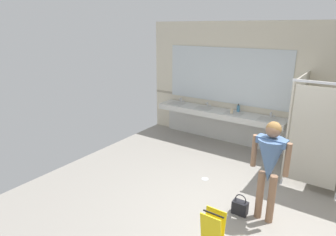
# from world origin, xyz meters

# --- Properties ---
(ground_plane) EXTENTS (7.65, 6.25, 0.10)m
(ground_plane) POSITION_xyz_m (0.00, 0.00, -0.05)
(ground_plane) COLOR gray
(wall_back) EXTENTS (7.65, 0.12, 2.99)m
(wall_back) POSITION_xyz_m (0.00, 2.89, 1.49)
(wall_back) COLOR beige
(wall_back) RESTS_ON ground_plane
(wall_back_tile_band) EXTENTS (7.65, 0.01, 0.06)m
(wall_back_tile_band) POSITION_xyz_m (0.00, 2.82, 1.05)
(wall_back_tile_band) COLOR #9E937F
(wall_back_tile_band) RESTS_ON wall_back
(vanity_counter) EXTENTS (3.26, 0.58, 0.98)m
(vanity_counter) POSITION_xyz_m (-1.68, 2.60, 0.64)
(vanity_counter) COLOR silver
(vanity_counter) RESTS_ON ground_plane
(mirror_panel) EXTENTS (3.16, 0.02, 1.36)m
(mirror_panel) POSITION_xyz_m (-1.68, 2.81, 1.69)
(mirror_panel) COLOR silver
(mirror_panel) RESTS_ON wall_back
(person_standing) EXTENTS (0.56, 0.44, 1.59)m
(person_standing) POSITION_xyz_m (0.24, 0.10, 1.00)
(person_standing) COLOR #8C664C
(person_standing) RESTS_ON ground_plane
(handbag) EXTENTS (0.24, 0.14, 0.35)m
(handbag) POSITION_xyz_m (-0.11, 0.02, 0.12)
(handbag) COLOR black
(handbag) RESTS_ON ground_plane
(soap_dispenser) EXTENTS (0.07, 0.07, 0.19)m
(soap_dispenser) POSITION_xyz_m (-1.24, 2.69, 0.95)
(soap_dispenser) COLOR teal
(soap_dispenser) RESTS_ON vanity_counter
(paper_cup) EXTENTS (0.07, 0.07, 0.10)m
(paper_cup) POSITION_xyz_m (-1.32, 2.47, 0.92)
(paper_cup) COLOR beige
(paper_cup) RESTS_ON vanity_counter
(wet_floor_sign) EXTENTS (0.28, 0.19, 0.64)m
(wet_floor_sign) POSITION_xyz_m (-0.09, -1.02, 0.33)
(wet_floor_sign) COLOR yellow
(wet_floor_sign) RESTS_ON ground_plane
(floor_drain_cover) EXTENTS (0.14, 0.14, 0.01)m
(floor_drain_cover) POSITION_xyz_m (-1.07, 0.69, 0.00)
(floor_drain_cover) COLOR #B7BABF
(floor_drain_cover) RESTS_ON ground_plane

